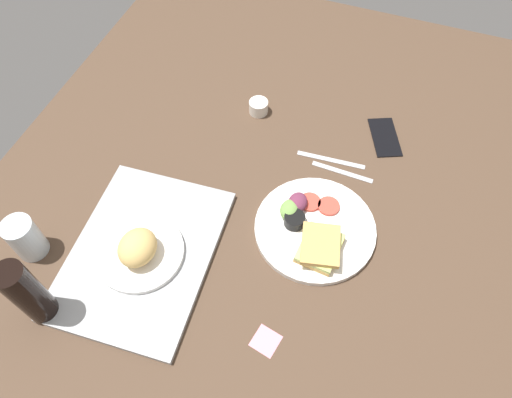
{
  "coord_description": "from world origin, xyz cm",
  "views": [
    {
      "loc": [
        -59.64,
        -19.56,
        103.15
      ],
      "look_at": [
        2.0,
        3.0,
        4.0
      ],
      "focal_mm": 33.09,
      "sensor_mm": 36.0,
      "label": 1
    }
  ],
  "objects_px": {
    "soda_bottle": "(28,294)",
    "knife": "(331,160)",
    "bread_plate_near": "(139,250)",
    "plate_with_salad": "(313,228)",
    "sticky_note": "(266,341)",
    "espresso_cup": "(259,107)",
    "cell_phone": "(385,137)",
    "serving_tray": "(142,253)",
    "drinking_glass": "(25,238)",
    "fork": "(342,172)"
  },
  "relations": [
    {
      "from": "bread_plate_near",
      "to": "plate_with_salad",
      "type": "bearing_deg",
      "value": -59.87
    },
    {
      "from": "bread_plate_near",
      "to": "cell_phone",
      "type": "relative_size",
      "value": 1.47
    },
    {
      "from": "soda_bottle",
      "to": "knife",
      "type": "relative_size",
      "value": 1.1
    },
    {
      "from": "soda_bottle",
      "to": "cell_phone",
      "type": "xyz_separation_m",
      "value": [
        0.78,
        -0.61,
        -0.1
      ]
    },
    {
      "from": "fork",
      "to": "cell_phone",
      "type": "height_order",
      "value": "cell_phone"
    },
    {
      "from": "plate_with_salad",
      "to": "fork",
      "type": "distance_m",
      "value": 0.21
    },
    {
      "from": "serving_tray",
      "to": "espresso_cup",
      "type": "bearing_deg",
      "value": -10.6
    },
    {
      "from": "plate_with_salad",
      "to": "soda_bottle",
      "type": "xyz_separation_m",
      "value": [
        -0.41,
        0.51,
        0.09
      ]
    },
    {
      "from": "serving_tray",
      "to": "knife",
      "type": "relative_size",
      "value": 2.37
    },
    {
      "from": "plate_with_salad",
      "to": "cell_phone",
      "type": "relative_size",
      "value": 2.1
    },
    {
      "from": "bread_plate_near",
      "to": "knife",
      "type": "bearing_deg",
      "value": -37.96
    },
    {
      "from": "soda_bottle",
      "to": "fork",
      "type": "xyz_separation_m",
      "value": [
        0.61,
        -0.53,
        -0.1
      ]
    },
    {
      "from": "soda_bottle",
      "to": "cell_phone",
      "type": "relative_size",
      "value": 1.46
    },
    {
      "from": "espresso_cup",
      "to": "sticky_note",
      "type": "bearing_deg",
      "value": -158.75
    },
    {
      "from": "bread_plate_near",
      "to": "fork",
      "type": "relative_size",
      "value": 1.24
    },
    {
      "from": "sticky_note",
      "to": "cell_phone",
      "type": "bearing_deg",
      "value": -10.69
    },
    {
      "from": "espresso_cup",
      "to": "sticky_note",
      "type": "relative_size",
      "value": 1.0
    },
    {
      "from": "espresso_cup",
      "to": "knife",
      "type": "distance_m",
      "value": 0.27
    },
    {
      "from": "serving_tray",
      "to": "cell_phone",
      "type": "relative_size",
      "value": 3.13
    },
    {
      "from": "plate_with_salad",
      "to": "espresso_cup",
      "type": "height_order",
      "value": "plate_with_salad"
    },
    {
      "from": "drinking_glass",
      "to": "sticky_note",
      "type": "relative_size",
      "value": 2.04
    },
    {
      "from": "bread_plate_near",
      "to": "knife",
      "type": "distance_m",
      "value": 0.57
    },
    {
      "from": "bread_plate_near",
      "to": "soda_bottle",
      "type": "distance_m",
      "value": 0.25
    },
    {
      "from": "cell_phone",
      "to": "soda_bottle",
      "type": "bearing_deg",
      "value": 118.11
    },
    {
      "from": "bread_plate_near",
      "to": "soda_bottle",
      "type": "bearing_deg",
      "value": 144.19
    },
    {
      "from": "serving_tray",
      "to": "soda_bottle",
      "type": "height_order",
      "value": "soda_bottle"
    },
    {
      "from": "fork",
      "to": "sticky_note",
      "type": "height_order",
      "value": "fork"
    },
    {
      "from": "soda_bottle",
      "to": "knife",
      "type": "bearing_deg",
      "value": -37.32
    },
    {
      "from": "serving_tray",
      "to": "soda_bottle",
      "type": "xyz_separation_m",
      "value": [
        -0.2,
        0.14,
        0.1
      ]
    },
    {
      "from": "bread_plate_near",
      "to": "drinking_glass",
      "type": "distance_m",
      "value": 0.27
    },
    {
      "from": "plate_with_salad",
      "to": "soda_bottle",
      "type": "bearing_deg",
      "value": 128.79
    },
    {
      "from": "espresso_cup",
      "to": "sticky_note",
      "type": "distance_m",
      "value": 0.69
    },
    {
      "from": "drinking_glass",
      "to": "fork",
      "type": "distance_m",
      "value": 0.81
    },
    {
      "from": "soda_bottle",
      "to": "sticky_note",
      "type": "relative_size",
      "value": 3.74
    },
    {
      "from": "plate_with_salad",
      "to": "knife",
      "type": "bearing_deg",
      "value": 3.86
    },
    {
      "from": "soda_bottle",
      "to": "serving_tray",
      "type": "bearing_deg",
      "value": -33.94
    },
    {
      "from": "soda_bottle",
      "to": "cell_phone",
      "type": "height_order",
      "value": "soda_bottle"
    },
    {
      "from": "plate_with_salad",
      "to": "soda_bottle",
      "type": "distance_m",
      "value": 0.66
    },
    {
      "from": "bread_plate_near",
      "to": "knife",
      "type": "xyz_separation_m",
      "value": [
        0.45,
        -0.35,
        -0.04
      ]
    },
    {
      "from": "espresso_cup",
      "to": "knife",
      "type": "bearing_deg",
      "value": -112.6
    },
    {
      "from": "espresso_cup",
      "to": "cell_phone",
      "type": "distance_m",
      "value": 0.38
    },
    {
      "from": "drinking_glass",
      "to": "espresso_cup",
      "type": "bearing_deg",
      "value": -29.92
    },
    {
      "from": "drinking_glass",
      "to": "fork",
      "type": "relative_size",
      "value": 0.67
    },
    {
      "from": "serving_tray",
      "to": "plate_with_salad",
      "type": "height_order",
      "value": "plate_with_salad"
    },
    {
      "from": "serving_tray",
      "to": "cell_phone",
      "type": "bearing_deg",
      "value": -39.77
    },
    {
      "from": "drinking_glass",
      "to": "sticky_note",
      "type": "height_order",
      "value": "drinking_glass"
    },
    {
      "from": "cell_phone",
      "to": "sticky_note",
      "type": "xyz_separation_m",
      "value": [
        -0.67,
        0.13,
        -0.0
      ]
    },
    {
      "from": "soda_bottle",
      "to": "espresso_cup",
      "type": "xyz_separation_m",
      "value": [
        0.75,
        -0.24,
        -0.08
      ]
    },
    {
      "from": "espresso_cup",
      "to": "soda_bottle",
      "type": "bearing_deg",
      "value": 162.28
    },
    {
      "from": "drinking_glass",
      "to": "espresso_cup",
      "type": "xyz_separation_m",
      "value": [
        0.62,
        -0.36,
        -0.04
      ]
    }
  ]
}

